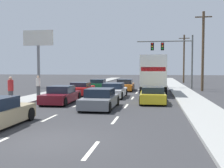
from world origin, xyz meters
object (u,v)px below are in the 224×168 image
car_yellow (153,95)px  pedestrian_near_corner (38,85)px  car_gray (100,99)px  car_maroon (61,95)px  car_orange (125,85)px  car_green (98,85)px  utility_pole_far (184,58)px  utility_pole_mid (203,50)px  car_white (114,91)px  car_red (81,89)px  pedestrian_mid_block (11,90)px  box_truck (153,72)px  roadside_billboard (38,47)px  traffic_signal_mast (169,50)px

car_yellow → pedestrian_near_corner: (-10.19, 2.78, 0.46)m
car_yellow → car_gray: bearing=-134.4°
car_maroon → car_orange: (3.34, 11.76, 0.02)m
car_green → utility_pole_far: bearing=55.4°
car_orange → utility_pole_mid: size_ratio=0.52×
pedestrian_near_corner → car_white: bearing=4.3°
car_white → utility_pole_far: utility_pole_far is taller
car_maroon → car_yellow: bearing=10.1°
car_green → car_gray: car_gray is taller
car_yellow → car_red: bearing=144.2°
car_green → pedestrian_near_corner: (-3.59, -8.93, 0.45)m
car_gray → pedestrian_mid_block: 6.45m
car_red → box_truck: (6.82, 2.77, 1.57)m
car_red → car_gray: bearing=-66.6°
box_truck → utility_pole_mid: utility_pole_mid is taller
car_white → pedestrian_near_corner: (-6.76, -0.51, 0.44)m
utility_pole_far → car_red: bearing=-116.6°
roadside_billboard → pedestrian_mid_block: size_ratio=4.07×
car_red → utility_pole_far: utility_pole_far is taller
utility_pole_mid → roadside_billboard: size_ratio=1.18×
car_green → pedestrian_mid_block: (-3.08, -14.52, 0.49)m
roadside_billboard → car_white: bearing=-41.2°
utility_pole_far → pedestrian_near_corner: utility_pole_far is taller
car_red → car_gray: size_ratio=0.94×
roadside_billboard → car_red: bearing=-46.2°
car_gray → pedestrian_mid_block: (-6.41, 0.52, 0.48)m
car_green → roadside_billboard: 9.69m
car_red → car_gray: (3.58, -8.27, 0.02)m
car_green → box_truck: 7.85m
roadside_billboard → pedestrian_near_corner: size_ratio=4.25×
pedestrian_near_corner → utility_pole_mid: bearing=28.8°
car_white → pedestrian_near_corner: 6.79m
car_white → utility_pole_mid: bearing=42.5°
traffic_signal_mast → pedestrian_mid_block: 21.46m
utility_pole_mid → pedestrian_mid_block: size_ratio=4.80×
pedestrian_near_corner → car_yellow: bearing=-15.3°
utility_pole_far → pedestrian_near_corner: bearing=-120.5°
box_truck → pedestrian_mid_block: (-9.65, -10.52, -1.06)m
car_green → pedestrian_near_corner: size_ratio=2.32×
car_red → car_yellow: size_ratio=0.93×
car_white → box_truck: bearing=52.5°
car_maroon → car_yellow: (6.61, 1.18, -0.01)m
car_white → roadside_billboard: size_ratio=0.57×
car_green → car_gray: (3.33, -15.05, 0.01)m
car_red → car_yellow: bearing=-35.8°
car_red → roadside_billboard: (-8.04, 8.38, 4.77)m
car_maroon → car_yellow: size_ratio=1.06×
car_green → traffic_signal_mast: 9.94m
car_green → car_yellow: car_green is taller
traffic_signal_mast → utility_pole_far: utility_pole_far is taller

